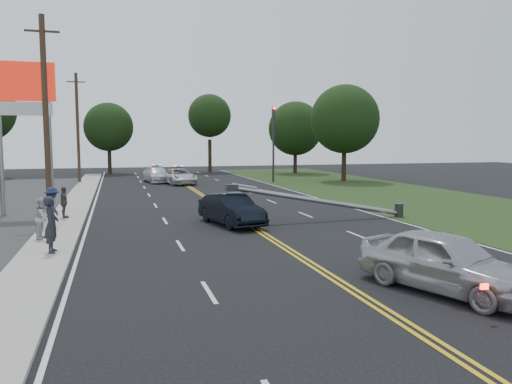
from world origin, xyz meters
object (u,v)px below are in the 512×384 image
object	(u,v)px
bystander_c	(52,207)
utility_pole_far	(78,128)
bystander_b	(43,218)
traffic_signal	(273,137)
fallen_streetlight	(329,202)
utility_pole_mid	(46,117)
waiting_sedan	(445,261)
pylon_sign	(23,101)
bystander_d	(64,202)
crashed_sedan	(231,209)
bystander_a	(51,224)
emergency_a	(179,176)
emergency_b	(157,175)

from	to	relation	value
bystander_c	utility_pole_far	bearing A→B (deg)	-21.21
utility_pole_far	bystander_b	bearing A→B (deg)	-89.09
traffic_signal	utility_pole_far	world-z (taller)	utility_pole_far
fallen_streetlight	utility_pole_mid	xyz separation A→B (m)	(-13.39, 4.00, 4.17)
waiting_sedan	pylon_sign	bearing A→B (deg)	104.95
utility_pole_mid	bystander_d	world-z (taller)	utility_pole_mid
pylon_sign	crashed_sedan	xyz separation A→B (m)	(9.70, -5.98, -5.27)
utility_pole_mid	bystander_c	distance (m)	5.04
bystander_a	bystander_d	world-z (taller)	bystander_a
utility_pole_far	emergency_a	bearing A→B (deg)	-22.21
emergency_b	utility_pole_mid	bearing A→B (deg)	-118.43
crashed_sedan	bystander_b	xyz separation A→B (m)	(-7.96, -1.75, 0.20)
crashed_sedan	emergency_a	world-z (taller)	crashed_sedan
fallen_streetlight	bystander_d	bearing A→B (deg)	164.44
bystander_c	waiting_sedan	bearing A→B (deg)	-161.17
traffic_signal	crashed_sedan	xyz separation A→B (m)	(-9.10, -21.97, -3.48)
emergency_a	bystander_d	world-z (taller)	bystander_d
pylon_sign	waiting_sedan	world-z (taller)	pylon_sign
emergency_b	bystander_a	world-z (taller)	bystander_a
traffic_signal	waiting_sedan	xyz separation A→B (m)	(-5.99, -33.58, -3.40)
emergency_a	bystander_a	xyz separation A→B (m)	(-7.62, -26.88, 0.41)
crashed_sedan	emergency_a	xyz separation A→B (m)	(0.28, 22.43, -0.04)
fallen_streetlight	utility_pole_mid	distance (m)	14.58
fallen_streetlight	bystander_d	size ratio (longest dim) A/B	5.98
emergency_a	bystander_a	size ratio (longest dim) A/B	2.55
fallen_streetlight	utility_pole_far	bearing A→B (deg)	117.24
crashed_sedan	utility_pole_mid	bearing A→B (deg)	141.12
crashed_sedan	bystander_a	distance (m)	8.60
emergency_a	traffic_signal	bearing A→B (deg)	-13.54
traffic_signal	utility_pole_far	bearing A→B (deg)	167.11
crashed_sedan	emergency_a	distance (m)	22.43
waiting_sedan	emergency_a	size ratio (longest dim) A/B	0.95
waiting_sedan	bystander_d	size ratio (longest dim) A/B	3.03
bystander_a	traffic_signal	bearing A→B (deg)	-30.16
pylon_sign	bystander_d	size ratio (longest dim) A/B	5.11
traffic_signal	bystander_c	size ratio (longest dim) A/B	3.98
waiting_sedan	emergency_b	size ratio (longest dim) A/B	0.96
emergency_a	bystander_a	bearing A→B (deg)	-116.38
emergency_b	bystander_c	size ratio (longest dim) A/B	2.78
utility_pole_far	bystander_d	distance (m)	22.87
pylon_sign	bystander_c	bearing A→B (deg)	-70.30
traffic_signal	bystander_a	distance (m)	31.27
fallen_streetlight	bystander_b	world-z (taller)	fallen_streetlight
waiting_sedan	traffic_signal	bearing A→B (deg)	58.77
pylon_sign	crashed_sedan	size ratio (longest dim) A/B	1.81
utility_pole_far	bystander_a	bearing A→B (deg)	-88.01
pylon_sign	bystander_a	distance (m)	11.76
utility_pole_mid	waiting_sedan	bearing A→B (deg)	-53.56
utility_pole_far	bystander_c	distance (m)	25.26
bystander_d	traffic_signal	bearing A→B (deg)	-56.91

